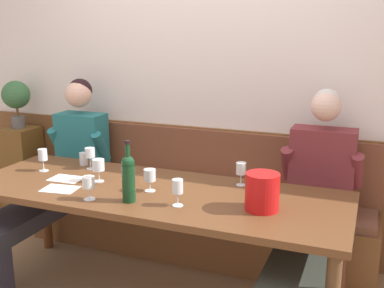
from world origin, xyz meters
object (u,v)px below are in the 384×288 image
object	(u,v)px
wine_glass_mid_left	(43,156)
wine_glass_center_rear	(178,188)
person_center_right_seat	(57,174)
person_left_seat	(313,211)
wall_bench	(193,219)
wine_glass_mid_right	(89,183)
wine_glass_near_bucket	(90,154)
wine_glass_right_end	(98,166)
wine_glass_by_bottle	(149,176)
dining_table	(152,201)
wine_glass_center_front	(241,170)
ice_bucket	(262,192)
wine_bottle_clear_water	(128,177)
potted_plant	(16,97)
water_tumbler_right	(84,159)

from	to	relation	value
wine_glass_mid_left	wine_glass_center_rear	bearing A→B (deg)	-13.13
person_center_right_seat	person_left_seat	xyz separation A→B (m)	(1.87, -0.02, -0.02)
wall_bench	wine_glass_mid_right	distance (m)	1.13
person_left_seat	wine_glass_near_bucket	distance (m)	1.53
wine_glass_right_end	wine_glass_by_bottle	bearing A→B (deg)	-6.53
dining_table	wine_glass_center_rear	xyz separation A→B (m)	(0.25, -0.19, 0.18)
person_center_right_seat	wine_glass_center_front	bearing A→B (deg)	-1.67
dining_table	ice_bucket	xyz separation A→B (m)	(0.69, -0.07, 0.18)
wine_glass_right_end	wine_glass_near_bucket	distance (m)	0.30
wine_glass_center_rear	person_left_seat	bearing A→B (deg)	36.03
wine_glass_mid_left	wine_glass_mid_right	size ratio (longest dim) A/B	1.13
ice_bucket	wine_bottle_clear_water	bearing A→B (deg)	-168.14
potted_plant	person_left_seat	bearing A→B (deg)	-9.02
wall_bench	dining_table	size ratio (longest dim) A/B	1.13
wine_glass_right_end	wine_glass_center_rear	bearing A→B (deg)	-17.75
person_center_right_seat	wine_glass_mid_left	xyz separation A→B (m)	(0.09, -0.25, 0.21)
dining_table	wine_glass_near_bucket	world-z (taller)	wine_glass_near_bucket
wine_glass_center_front	wine_glass_mid_right	bearing A→B (deg)	-142.77
wine_glass_by_bottle	wine_glass_center_rear	bearing A→B (deg)	-32.17
wine_glass_near_bucket	dining_table	bearing A→B (deg)	-21.51
dining_table	ice_bucket	world-z (taller)	ice_bucket
dining_table	wine_glass_near_bucket	size ratio (longest dim) A/B	15.57
dining_table	wine_glass_center_rear	bearing A→B (deg)	-36.88
wine_glass_near_bucket	water_tumbler_right	bearing A→B (deg)	147.49
wine_glass_mid_left	water_tumbler_right	size ratio (longest dim) A/B	1.70
wine_glass_center_front	potted_plant	distance (m)	2.16
wine_glass_center_front	wine_glass_by_bottle	bearing A→B (deg)	-147.63
dining_table	wine_glass_right_end	xyz separation A→B (m)	(-0.38, 0.02, 0.18)
person_left_seat	person_center_right_seat	bearing A→B (deg)	179.54
wine_glass_right_end	wine_glass_mid_right	world-z (taller)	wine_glass_right_end
wall_bench	potted_plant	bearing A→B (deg)	178.78
wine_glass_mid_left	wine_glass_center_front	bearing A→B (deg)	8.70
wine_glass_near_bucket	wine_glass_mid_right	xyz separation A→B (m)	(0.33, -0.51, -0.01)
dining_table	water_tumbler_right	distance (m)	0.76
water_tumbler_right	wine_glass_near_bucket	bearing A→B (deg)	-32.51
wine_glass_mid_right	potted_plant	world-z (taller)	potted_plant
water_tumbler_right	wine_glass_center_rear	bearing A→B (deg)	-27.23
wine_glass_near_bucket	wine_glass_center_front	distance (m)	1.07
ice_bucket	wine_bottle_clear_water	xyz separation A→B (m)	(-0.72, -0.15, 0.04)
wine_glass_mid_left	wine_glass_near_bucket	distance (m)	0.31
wine_glass_mid_right	water_tumbler_right	distance (m)	0.72
person_center_right_seat	wine_glass_by_bottle	xyz separation A→B (m)	(0.95, -0.35, 0.19)
wine_glass_center_rear	wine_glass_mid_right	distance (m)	0.52
person_center_right_seat	ice_bucket	distance (m)	1.70
ice_bucket	wine_glass_mid_right	distance (m)	0.97
wine_glass_mid_left	wine_glass_by_bottle	world-z (taller)	wine_glass_mid_left
wine_glass_mid_left	wine_glass_mid_right	world-z (taller)	wine_glass_mid_left
wine_glass_mid_right	wine_glass_center_front	distance (m)	0.92
person_left_seat	wine_glass_mid_left	world-z (taller)	person_left_seat
dining_table	wine_glass_mid_right	size ratio (longest dim) A/B	17.12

